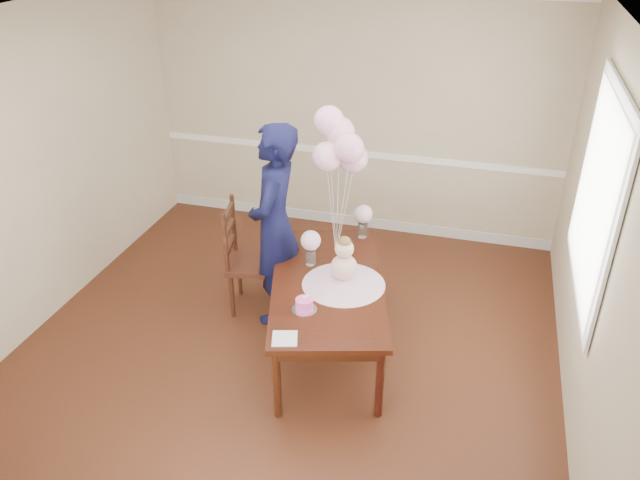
# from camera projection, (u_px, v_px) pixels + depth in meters

# --- Properties ---
(floor) EXTENTS (4.50, 5.00, 0.00)m
(floor) POSITION_uv_depth(u_px,v_px,m) (283.00, 356.00, 5.27)
(floor) COLOR #36180D
(floor) RESTS_ON ground
(ceiling) EXTENTS (4.50, 5.00, 0.02)m
(ceiling) POSITION_uv_depth(u_px,v_px,m) (271.00, 23.00, 3.96)
(ceiling) COLOR silver
(ceiling) RESTS_ON wall_back
(wall_back) EXTENTS (4.50, 0.02, 2.70)m
(wall_back) POSITION_uv_depth(u_px,v_px,m) (354.00, 113.00, 6.72)
(wall_back) COLOR tan
(wall_back) RESTS_ON floor
(wall_front) EXTENTS (4.50, 0.02, 2.70)m
(wall_front) POSITION_uv_depth(u_px,v_px,m) (75.00, 480.00, 2.51)
(wall_front) COLOR tan
(wall_front) RESTS_ON floor
(wall_left) EXTENTS (0.02, 5.00, 2.70)m
(wall_left) POSITION_uv_depth(u_px,v_px,m) (20.00, 180.00, 5.15)
(wall_left) COLOR tan
(wall_left) RESTS_ON floor
(wall_right) EXTENTS (0.02, 5.00, 2.70)m
(wall_right) POSITION_uv_depth(u_px,v_px,m) (602.00, 255.00, 4.08)
(wall_right) COLOR tan
(wall_right) RESTS_ON floor
(chair_rail_trim) EXTENTS (4.50, 0.02, 0.07)m
(chair_rail_trim) POSITION_uv_depth(u_px,v_px,m) (352.00, 153.00, 6.93)
(chair_rail_trim) COLOR white
(chair_rail_trim) RESTS_ON wall_back
(baseboard_trim) EXTENTS (4.50, 0.02, 0.12)m
(baseboard_trim) POSITION_uv_depth(u_px,v_px,m) (351.00, 220.00, 7.34)
(baseboard_trim) COLOR silver
(baseboard_trim) RESTS_ON floor
(window_frame) EXTENTS (0.02, 1.66, 1.56)m
(window_frame) POSITION_uv_depth(u_px,v_px,m) (598.00, 196.00, 4.41)
(window_frame) COLOR white
(window_frame) RESTS_ON wall_right
(window_blinds) EXTENTS (0.01, 1.50, 1.40)m
(window_blinds) POSITION_uv_depth(u_px,v_px,m) (595.00, 195.00, 4.41)
(window_blinds) COLOR silver
(window_blinds) RESTS_ON wall_right
(dining_table_top) EXTENTS (1.34, 1.95, 0.04)m
(dining_table_top) POSITION_uv_depth(u_px,v_px,m) (327.00, 283.00, 5.08)
(dining_table_top) COLOR black
(dining_table_top) RESTS_ON table_leg_fl
(table_apron) EXTENTS (1.23, 1.84, 0.09)m
(table_apron) POSITION_uv_depth(u_px,v_px,m) (327.00, 290.00, 5.11)
(table_apron) COLOR black
(table_apron) RESTS_ON table_leg_fl
(table_leg_fl) EXTENTS (0.08, 0.08, 0.62)m
(table_leg_fl) POSITION_uv_depth(u_px,v_px,m) (277.00, 383.00, 4.52)
(table_leg_fl) COLOR black
(table_leg_fl) RESTS_ON floor
(table_leg_fr) EXTENTS (0.08, 0.08, 0.62)m
(table_leg_fr) POSITION_uv_depth(u_px,v_px,m) (380.00, 383.00, 4.52)
(table_leg_fr) COLOR black
(table_leg_fr) RESTS_ON floor
(table_leg_bl) EXTENTS (0.08, 0.08, 0.62)m
(table_leg_bl) POSITION_uv_depth(u_px,v_px,m) (287.00, 266.00, 5.95)
(table_leg_bl) COLOR black
(table_leg_bl) RESTS_ON floor
(table_leg_br) EXTENTS (0.08, 0.08, 0.62)m
(table_leg_br) POSITION_uv_depth(u_px,v_px,m) (364.00, 266.00, 5.95)
(table_leg_br) COLOR black
(table_leg_br) RESTS_ON floor
(baby_skirt) EXTENTS (0.83, 0.83, 0.09)m
(baby_skirt) POSITION_uv_depth(u_px,v_px,m) (344.00, 279.00, 5.00)
(baby_skirt) COLOR #E2A7CB
(baby_skirt) RESTS_ON dining_table_top
(baby_torso) EXTENTS (0.21, 0.21, 0.21)m
(baby_torso) POSITION_uv_depth(u_px,v_px,m) (344.00, 267.00, 4.95)
(baby_torso) COLOR pink
(baby_torso) RESTS_ON baby_skirt
(baby_head) EXTENTS (0.15, 0.15, 0.15)m
(baby_head) POSITION_uv_depth(u_px,v_px,m) (344.00, 249.00, 4.87)
(baby_head) COLOR beige
(baby_head) RESTS_ON baby_torso
(baby_hair) EXTENTS (0.11, 0.11, 0.11)m
(baby_hair) POSITION_uv_depth(u_px,v_px,m) (344.00, 243.00, 4.84)
(baby_hair) COLOR brown
(baby_hair) RESTS_ON baby_head
(cake_platter) EXTENTS (0.24, 0.24, 0.01)m
(cake_platter) POSITION_uv_depth(u_px,v_px,m) (304.00, 309.00, 4.71)
(cake_platter) COLOR silver
(cake_platter) RESTS_ON dining_table_top
(birthday_cake) EXTENTS (0.16, 0.16, 0.09)m
(birthday_cake) POSITION_uv_depth(u_px,v_px,m) (304.00, 304.00, 4.69)
(birthday_cake) COLOR #FF50AE
(birthday_cake) RESTS_ON cake_platter
(cake_flower_a) EXTENTS (0.03, 0.03, 0.03)m
(cake_flower_a) POSITION_uv_depth(u_px,v_px,m) (304.00, 298.00, 4.66)
(cake_flower_a) COLOR white
(cake_flower_a) RESTS_ON birthday_cake
(cake_flower_b) EXTENTS (0.03, 0.03, 0.03)m
(cake_flower_b) POSITION_uv_depth(u_px,v_px,m) (308.00, 296.00, 4.68)
(cake_flower_b) COLOR white
(cake_flower_b) RESTS_ON birthday_cake
(rose_vase_near) EXTENTS (0.11, 0.11, 0.14)m
(rose_vase_near) POSITION_uv_depth(u_px,v_px,m) (311.00, 257.00, 5.26)
(rose_vase_near) COLOR silver
(rose_vase_near) RESTS_ON dining_table_top
(roses_near) EXTENTS (0.17, 0.17, 0.17)m
(roses_near) POSITION_uv_depth(u_px,v_px,m) (311.00, 240.00, 5.18)
(roses_near) COLOR silver
(roses_near) RESTS_ON rose_vase_near
(rose_vase_far) EXTENTS (0.11, 0.11, 0.14)m
(rose_vase_far) POSITION_uv_depth(u_px,v_px,m) (363.00, 230.00, 5.69)
(rose_vase_far) COLOR silver
(rose_vase_far) RESTS_ON dining_table_top
(roses_far) EXTENTS (0.17, 0.17, 0.17)m
(roses_far) POSITION_uv_depth(u_px,v_px,m) (363.00, 214.00, 5.61)
(roses_far) COLOR beige
(roses_far) RESTS_ON rose_vase_far
(napkin) EXTENTS (0.22, 0.22, 0.01)m
(napkin) POSITION_uv_depth(u_px,v_px,m) (285.00, 339.00, 4.40)
(napkin) COLOR white
(napkin) RESTS_ON dining_table_top
(balloon_weight) EXTENTS (0.04, 0.04, 0.02)m
(balloon_weight) POSITION_uv_depth(u_px,v_px,m) (336.00, 250.00, 5.49)
(balloon_weight) COLOR silver
(balloon_weight) RESTS_ON dining_table_top
(balloon_a) EXTENTS (0.25, 0.25, 0.25)m
(balloon_a) POSITION_uv_depth(u_px,v_px,m) (327.00, 157.00, 5.06)
(balloon_a) COLOR #FFB4D2
(balloon_a) RESTS_ON balloon_ribbon_a
(balloon_b) EXTENTS (0.25, 0.25, 0.25)m
(balloon_b) POSITION_uv_depth(u_px,v_px,m) (349.00, 148.00, 4.98)
(balloon_b) COLOR #EFA9C7
(balloon_b) RESTS_ON balloon_ribbon_b
(balloon_c) EXTENTS (0.25, 0.25, 0.25)m
(balloon_c) POSITION_uv_depth(u_px,v_px,m) (340.00, 132.00, 5.05)
(balloon_c) COLOR #FAB1C2
(balloon_c) RESTS_ON balloon_ribbon_c
(balloon_d) EXTENTS (0.25, 0.25, 0.25)m
(balloon_d) POSITION_uv_depth(u_px,v_px,m) (329.00, 121.00, 5.02)
(balloon_d) COLOR #FFB4DA
(balloon_d) RESTS_ON balloon_ribbon_d
(balloon_e) EXTENTS (0.25, 0.25, 0.25)m
(balloon_e) POSITION_uv_depth(u_px,v_px,m) (353.00, 158.00, 5.15)
(balloon_e) COLOR #E4A2BD
(balloon_e) RESTS_ON balloon_ribbon_e
(balloon_ribbon_a) EXTENTS (0.08, 0.03, 0.74)m
(balloon_ribbon_a) POSITION_uv_depth(u_px,v_px,m) (332.00, 212.00, 5.31)
(balloon_ribbon_a) COLOR white
(balloon_ribbon_a) RESTS_ON balloon_weight
(balloon_ribbon_b) EXTENTS (0.10, 0.02, 0.83)m
(balloon_ribbon_b) POSITION_uv_depth(u_px,v_px,m) (342.00, 209.00, 5.27)
(balloon_ribbon_b) COLOR white
(balloon_ribbon_b) RESTS_ON balloon_weight
(balloon_ribbon_c) EXTENTS (0.01, 0.09, 0.92)m
(balloon_ribbon_c) POSITION_uv_depth(u_px,v_px,m) (338.00, 201.00, 5.30)
(balloon_ribbon_c) COLOR white
(balloon_ribbon_c) RESTS_ON balloon_weight
(balloon_ribbon_d) EXTENTS (0.10, 0.07, 1.01)m
(balloon_ribbon_d) POSITION_uv_depth(u_px,v_px,m) (333.00, 195.00, 5.29)
(balloon_ribbon_d) COLOR silver
(balloon_ribbon_d) RESTS_ON balloon_weight
(balloon_ribbon_e) EXTENTS (0.10, 0.10, 0.69)m
(balloon_ribbon_e) POSITION_uv_depth(u_px,v_px,m) (344.00, 213.00, 5.35)
(balloon_ribbon_e) COLOR white
(balloon_ribbon_e) RESTS_ON balloon_weight
(dining_chair_seat) EXTENTS (0.54, 0.54, 0.05)m
(dining_chair_seat) POSITION_uv_depth(u_px,v_px,m) (254.00, 263.00, 5.69)
(dining_chair_seat) COLOR #38180F
(dining_chair_seat) RESTS_ON chair_leg_fl
(chair_leg_fl) EXTENTS (0.05, 0.05, 0.45)m
(chair_leg_fl) POSITION_uv_depth(u_px,v_px,m) (232.00, 296.00, 5.66)
(chair_leg_fl) COLOR #34180E
(chair_leg_fl) RESTS_ON floor
(chair_leg_fr) EXTENTS (0.05, 0.05, 0.45)m
(chair_leg_fr) POSITION_uv_depth(u_px,v_px,m) (273.00, 298.00, 5.64)
(chair_leg_fr) COLOR #3E1610
(chair_leg_fr) RESTS_ON floor
(chair_leg_bl) EXTENTS (0.05, 0.05, 0.45)m
(chair_leg_bl) POSITION_uv_depth(u_px,v_px,m) (240.00, 274.00, 5.99)
(chair_leg_bl) COLOR #361C0E
(chair_leg_bl) RESTS_ON floor
(chair_leg_br) EXTENTS (0.05, 0.05, 0.45)m
(chair_leg_br) POSITION_uv_depth(u_px,v_px,m) (278.00, 276.00, 5.96)
(chair_leg_br) COLOR #331A0D
(chair_leg_br) RESTS_ON floor
(chair_back_post_l) EXTENTS (0.05, 0.05, 0.58)m
(chair_back_post_l) POSITION_uv_depth(u_px,v_px,m) (225.00, 244.00, 5.40)
(chair_back_post_l) COLOR #37170F
(chair_back_post_l) RESTS_ON dining_chair_seat
(chair_back_post_r) EXTENTS (0.05, 0.05, 0.58)m
(chair_back_post_r) POSITION_uv_depth(u_px,v_px,m) (234.00, 224.00, 5.72)
(chair_back_post_r) COLOR #37180F
(chair_back_post_r) RESTS_ON dining_chair_seat
(chair_slat_low) EXTENTS (0.11, 0.41, 0.05)m
(chair_slat_low) POSITION_uv_depth(u_px,v_px,m) (231.00, 245.00, 5.62)
(chair_slat_low) COLOR #35190E
(chair_slat_low) RESTS_ON dining_chair_seat
(chair_slat_mid) EXTENTS (0.11, 0.41, 0.05)m
(chair_slat_mid) POSITION_uv_depth(u_px,v_px,m) (229.00, 229.00, 5.54)
(chair_slat_mid) COLOR #3D2310
(chair_slat_mid) RESTS_ON dining_chair_seat
(chair_slat_top) EXTENTS (0.11, 0.41, 0.05)m
(chair_slat_top) POSITION_uv_depth(u_px,v_px,m) (228.00, 212.00, 5.46)
(chair_slat_top) COLOR #371E0F
(chair_slat_top) RESTS_ON dining_chair_seat
(woman) EXTENTS (0.49, 0.69, 1.84)m
(woman) POSITION_uv_depth(u_px,v_px,m) (275.00, 226.00, 5.37)
(woman) COLOR black
(woman) RESTS_ON floor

